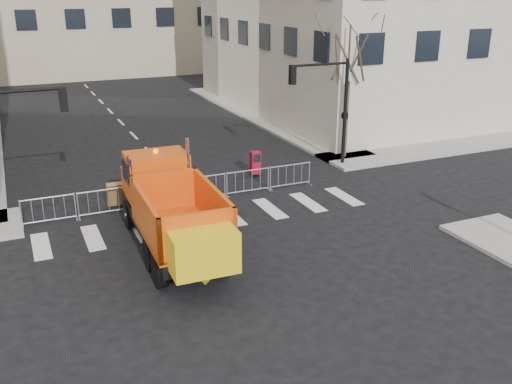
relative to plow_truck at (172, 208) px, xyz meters
name	(u,v)px	position (x,y,z in m)	size (l,w,h in m)	color
ground	(272,279)	(2.28, -3.20, -1.62)	(120.00, 120.00, 0.00)	black
sidewalk_back	(190,193)	(2.28, 5.30, -1.54)	(64.00, 5.00, 0.15)	gray
traffic_light_right	(345,114)	(10.78, 6.30, 1.08)	(0.18, 0.18, 5.40)	black
crowd_barriers	(179,191)	(1.53, 4.40, -1.07)	(12.60, 0.60, 1.10)	#9EA0A5
street_tree	(347,89)	(11.48, 7.30, 2.13)	(3.00, 3.00, 7.50)	#382B21
plow_truck	(172,208)	(0.00, 0.00, 0.00)	(3.08, 9.43, 3.63)	black
cop_a	(162,192)	(0.65, 3.80, -0.78)	(0.61, 0.40, 1.68)	black
cop_b	(166,189)	(0.83, 3.80, -0.69)	(0.90, 0.70, 1.85)	black
cop_c	(171,189)	(1.02, 3.80, -0.72)	(1.05, 0.44, 1.79)	black
newspaper_box	(255,163)	(5.93, 6.43, -0.92)	(0.45, 0.40, 1.10)	maroon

